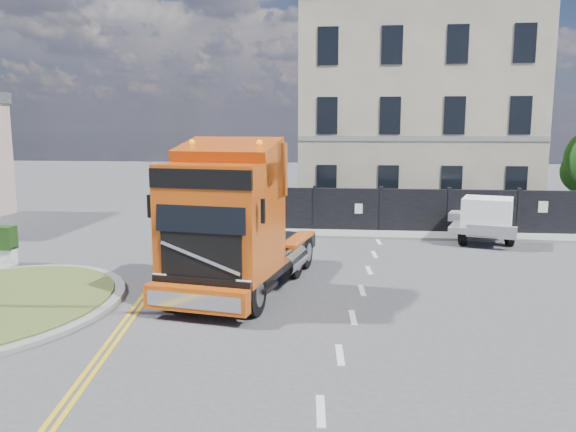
# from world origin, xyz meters

# --- Properties ---
(ground) EXTENTS (120.00, 120.00, 0.00)m
(ground) POSITION_xyz_m (0.00, 0.00, 0.00)
(ground) COLOR #424244
(ground) RESTS_ON ground
(hoarding_fence) EXTENTS (18.80, 0.25, 2.00)m
(hoarding_fence) POSITION_xyz_m (6.55, 9.00, 1.00)
(hoarding_fence) COLOR black
(hoarding_fence) RESTS_ON ground
(georgian_building) EXTENTS (12.30, 10.30, 12.80)m
(georgian_building) POSITION_xyz_m (6.00, 16.50, 5.77)
(georgian_building) COLOR #BEB597
(georgian_building) RESTS_ON ground
(pavement_far) EXTENTS (20.00, 1.60, 0.12)m
(pavement_far) POSITION_xyz_m (6.00, 8.10, 0.06)
(pavement_far) COLOR gray
(pavement_far) RESTS_ON ground
(truck) EXTENTS (3.87, 7.54, 4.30)m
(truck) POSITION_xyz_m (-0.72, -1.20, 1.93)
(truck) COLOR black
(truck) RESTS_ON ground
(flatbed_pickup) EXTENTS (3.19, 5.09, 1.95)m
(flatbed_pickup) POSITION_xyz_m (8.08, 7.10, 1.05)
(flatbed_pickup) COLOR slate
(flatbed_pickup) RESTS_ON ground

